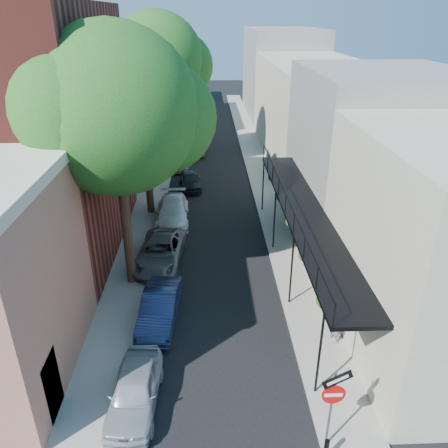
{
  "coord_description": "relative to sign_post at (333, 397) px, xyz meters",
  "views": [
    {
      "loc": [
        -0.16,
        -7.56,
        11.45
      ],
      "look_at": [
        0.55,
        10.39,
        2.8
      ],
      "focal_mm": 35.0,
      "sensor_mm": 36.0,
      "label": 1
    }
  ],
  "objects": [
    {
      "name": "buildings_right",
      "position": [
        5.83,
        28.51,
        2.39
      ],
      "size": [
        9.8,
        55.0,
        10.0
      ],
      "color": "beige",
      "rests_on": "ground"
    },
    {
      "name": "sign_post",
      "position": [
        0.0,
        0.0,
        0.0
      ],
      "size": [
        0.89,
        0.17,
        2.99
      ],
      "color": "#595B60",
      "rests_on": "ground"
    },
    {
      "name": "oak_near",
      "position": [
        -6.53,
        9.29,
        5.84
      ],
      "size": [
        7.48,
        6.8,
        11.42
      ],
      "color": "#331F14",
      "rests_on": "ground"
    },
    {
      "name": "oak_mid",
      "position": [
        -6.58,
        17.26,
        5.02
      ],
      "size": [
        6.6,
        6.0,
        10.2
      ],
      "color": "#331F14",
      "rests_on": "ground"
    },
    {
      "name": "sidewalk_right",
      "position": [
        0.84,
        29.03,
        -1.98
      ],
      "size": [
        2.0,
        64.0,
        0.12
      ],
      "primitive_type": "cube",
      "color": "gray",
      "rests_on": "ground"
    },
    {
      "name": "oak_far",
      "position": [
        -6.51,
        26.3,
        6.22
      ],
      "size": [
        7.7,
        7.0,
        11.9
      ],
      "color": "#331F14",
      "rests_on": "ground"
    },
    {
      "name": "parked_car_f",
      "position": [
        -5.51,
        25.79,
        -1.45
      ],
      "size": [
        1.46,
        3.61,
        1.16
      ],
      "primitive_type": "imported",
      "rotation": [
        0.0,
        0.0,
        0.06
      ],
      "color": "slate",
      "rests_on": "ground"
    },
    {
      "name": "parked_car_e",
      "position": [
        -4.56,
        21.34,
        -1.42
      ],
      "size": [
        1.78,
        3.72,
        1.23
      ],
      "primitive_type": "imported",
      "rotation": [
        0.0,
        0.0,
        0.1
      ],
      "color": "black",
      "rests_on": "ground"
    },
    {
      "name": "sidewalk_left",
      "position": [
        -7.16,
        29.03,
        -1.98
      ],
      "size": [
        2.0,
        64.0,
        0.12
      ],
      "primitive_type": "cube",
      "color": "gray",
      "rests_on": "ground"
    },
    {
      "name": "parked_car_g",
      "position": [
        -4.56,
        30.33,
        -1.35
      ],
      "size": [
        2.69,
        5.12,
        1.38
      ],
      "primitive_type": "imported",
      "rotation": [
        0.0,
        0.0,
        -0.08
      ],
      "color": "#939EA6",
      "rests_on": "ground"
    },
    {
      "name": "buildings_left",
      "position": [
        -12.46,
        27.79,
        2.9
      ],
      "size": [
        10.1,
        59.1,
        12.0
      ],
      "color": "#B86D5E",
      "rests_on": "ground"
    },
    {
      "name": "parked_car_a",
      "position": [
        -5.76,
        1.8,
        -1.41
      ],
      "size": [
        1.64,
        3.76,
        1.26
      ],
      "primitive_type": "imported",
      "rotation": [
        0.0,
        0.0,
        -0.04
      ],
      "color": "#A1ABB3",
      "rests_on": "ground"
    },
    {
      "name": "parked_car_c",
      "position": [
        -5.76,
        10.73,
        -1.38
      ],
      "size": [
        2.61,
        4.89,
        1.31
      ],
      "primitive_type": "imported",
      "rotation": [
        0.0,
        0.0,
        -0.1
      ],
      "color": "slate",
      "rests_on": "ground"
    },
    {
      "name": "pedestrian",
      "position": [
        1.44,
        4.53,
        -1.03
      ],
      "size": [
        0.64,
        0.76,
        1.77
      ],
      "primitive_type": "imported",
      "rotation": [
        0.0,
        0.0,
        1.97
      ],
      "color": "slate",
      "rests_on": "sidewalk_right"
    },
    {
      "name": "parked_car_d",
      "position": [
        -5.48,
        15.72,
        -1.36
      ],
      "size": [
        2.07,
        4.74,
        1.36
      ],
      "primitive_type": "imported",
      "rotation": [
        0.0,
        0.0,
        0.04
      ],
      "color": "white",
      "rests_on": "ground"
    },
    {
      "name": "road_surface",
      "position": [
        -3.16,
        29.03,
        -2.03
      ],
      "size": [
        6.0,
        64.0,
        0.01
      ],
      "primitive_type": "cube",
      "color": "black",
      "rests_on": "ground"
    },
    {
      "name": "parked_car_b",
      "position": [
        -5.37,
        6.1,
        -1.38
      ],
      "size": [
        1.67,
        4.05,
        1.3
      ],
      "primitive_type": "imported",
      "rotation": [
        0.0,
        0.0,
        -0.07
      ],
      "color": "#172349",
      "rests_on": "ground"
    }
  ]
}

